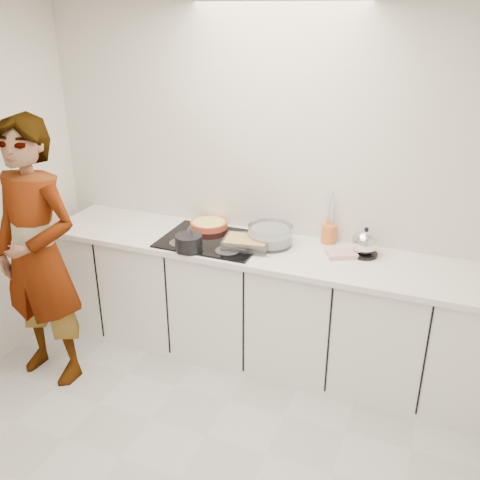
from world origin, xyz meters
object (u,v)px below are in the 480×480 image
at_px(baking_dish, 247,242).
at_px(kettle, 365,244).
at_px(mixing_bowl, 270,236).
at_px(cook, 38,256).
at_px(utensil_crock, 329,234).
at_px(tart_dish, 209,224).
at_px(hob, 212,240).
at_px(saucepan, 189,242).

height_order(baking_dish, kettle, kettle).
distance_m(mixing_bowl, cook, 1.59).
distance_m(mixing_bowl, utensil_crock, 0.42).
xyz_separation_m(tart_dish, utensil_crock, (0.90, 0.09, 0.03)).
bearing_deg(baking_dish, kettle, 13.62).
bearing_deg(baking_dish, tart_dish, 150.01).
distance_m(baking_dish, kettle, 0.81).
distance_m(hob, mixing_bowl, 0.42).
bearing_deg(kettle, cook, -156.63).
distance_m(tart_dish, saucepan, 0.42).
xyz_separation_m(hob, mixing_bowl, (0.41, 0.09, 0.06)).
height_order(hob, cook, cook).
height_order(tart_dish, kettle, kettle).
bearing_deg(baking_dish, mixing_bowl, 43.10).
bearing_deg(tart_dish, kettle, -1.90).
relative_size(kettle, utensil_crock, 1.77).
bearing_deg(kettle, tart_dish, 178.10).
height_order(saucepan, kettle, kettle).
xyz_separation_m(baking_dish, cook, (-1.24, -0.68, -0.02)).
height_order(saucepan, baking_dish, saucepan).
bearing_deg(hob, baking_dish, -6.29).
bearing_deg(kettle, hob, -171.47).
bearing_deg(saucepan, kettle, 18.55).
height_order(saucepan, utensil_crock, saucepan).
xyz_separation_m(utensil_crock, cook, (-1.74, -1.00, -0.04)).
bearing_deg(saucepan, hob, 71.26).
xyz_separation_m(tart_dish, saucepan, (0.04, -0.42, 0.03)).
bearing_deg(mixing_bowl, saucepan, -147.04).
distance_m(hob, baking_dish, 0.28).
bearing_deg(tart_dish, baking_dish, -29.99).
bearing_deg(cook, hob, 40.70).
xyz_separation_m(tart_dish, baking_dish, (0.40, -0.23, 0.01)).
height_order(hob, kettle, kettle).
bearing_deg(saucepan, utensil_crock, 30.59).
distance_m(kettle, utensil_crock, 0.31).
distance_m(saucepan, utensil_crock, 1.00).
height_order(tart_dish, baking_dish, baking_dish).
height_order(mixing_bowl, kettle, kettle).
bearing_deg(hob, kettle, 8.53).
relative_size(hob, kettle, 3.03).
height_order(baking_dish, cook, cook).
distance_m(hob, cook, 1.20).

